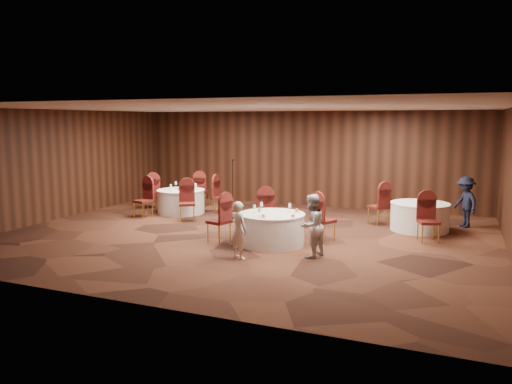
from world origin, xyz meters
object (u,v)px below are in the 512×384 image
at_px(table_left, 181,201).
at_px(woman_b, 311,226).
at_px(woman_a, 239,230).
at_px(man_c, 465,202).
at_px(mic_stand, 233,191).
at_px(table_main, 272,229).
at_px(table_right, 420,216).

bearing_deg(table_left, woman_b, -32.63).
distance_m(woman_a, woman_b, 1.55).
height_order(woman_b, man_c, man_c).
bearing_deg(woman_b, mic_stand, -122.36).
height_order(woman_a, woman_b, woman_b).
xyz_separation_m(table_main, table_right, (3.07, 2.91, 0.00)).
relative_size(mic_stand, woman_b, 1.15).
bearing_deg(man_c, woman_b, -66.72).
xyz_separation_m(table_main, man_c, (4.17, 3.84, 0.32)).
xyz_separation_m(table_main, woman_a, (-0.22, -1.38, 0.24)).
distance_m(mic_stand, man_c, 7.54).
bearing_deg(man_c, woman_a, -72.94).
distance_m(table_main, table_left, 4.86).
relative_size(table_left, table_right, 0.98).
xyz_separation_m(table_left, woman_b, (5.21, -3.33, 0.30)).
xyz_separation_m(woman_a, woman_b, (1.37, 0.72, 0.06)).
relative_size(table_left, man_c, 1.07).
xyz_separation_m(woman_b, man_c, (3.02, 4.50, 0.02)).
distance_m(table_main, table_right, 4.23).
bearing_deg(woman_a, mic_stand, -37.94).
height_order(table_left, woman_a, woman_a).
xyz_separation_m(table_left, woman_a, (3.84, -4.05, 0.24)).
xyz_separation_m(table_main, mic_stand, (-3.30, 4.86, 0.07)).
distance_m(woman_b, man_c, 5.42).
distance_m(table_right, woman_b, 4.07).
xyz_separation_m(woman_a, man_c, (4.39, 5.22, 0.08)).
bearing_deg(man_c, mic_stand, -130.68).
distance_m(table_main, man_c, 5.67).
relative_size(woman_a, woman_b, 0.90).
bearing_deg(table_main, table_left, 146.68).
xyz_separation_m(table_right, mic_stand, (-6.37, 1.94, 0.07)).
bearing_deg(table_right, woman_a, -127.40).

